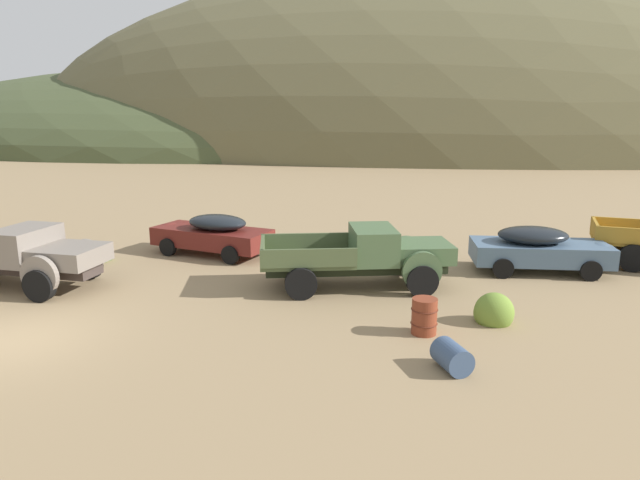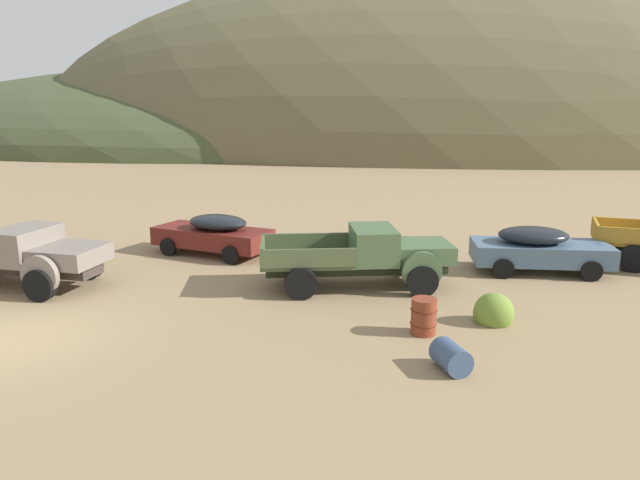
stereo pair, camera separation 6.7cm
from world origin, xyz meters
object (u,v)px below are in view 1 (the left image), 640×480
car_chalk_blue (544,249)px  truck_weathered_green (371,256)px  truck_primer_gray (24,256)px  oil_drum_foreground (424,316)px  oil_drum_by_truck (452,357)px  car_oxblood (209,233)px

car_chalk_blue → truck_weathered_green: bearing=-159.1°
truck_primer_gray → oil_drum_foreground: size_ratio=6.91×
truck_primer_gray → oil_drum_by_truck: (12.63, -4.52, -0.69)m
car_oxblood → car_chalk_blue: 12.15m
car_oxblood → car_chalk_blue: (12.10, -1.11, 0.00)m
truck_primer_gray → oil_drum_foreground: (12.18, -2.52, -0.54)m
car_chalk_blue → oil_drum_by_truck: car_chalk_blue is taller
truck_weathered_green → oil_drum_by_truck: (1.88, -5.75, -0.69)m
truck_primer_gray → truck_weathered_green: 10.82m
truck_primer_gray → car_chalk_blue: (16.60, 3.52, -0.18)m
truck_primer_gray → oil_drum_by_truck: size_ratio=6.05×
car_oxblood → truck_weathered_green: 7.12m
truck_primer_gray → oil_drum_by_truck: truck_primer_gray is taller
oil_drum_foreground → car_chalk_blue: bearing=53.8°
truck_weathered_green → truck_primer_gray: bearing=175.7°
truck_weathered_green → oil_drum_foreground: truck_weathered_green is taller
car_chalk_blue → oil_drum_foreground: bearing=-126.6°
truck_weathered_green → car_oxblood: bearing=140.6°
truck_primer_gray → car_oxblood: (4.50, 4.63, -0.18)m
car_chalk_blue → oil_drum_foreground: 7.49m
truck_weathered_green → oil_drum_by_truck: bearing=-82.7°
car_chalk_blue → oil_drum_foreground: car_chalk_blue is taller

